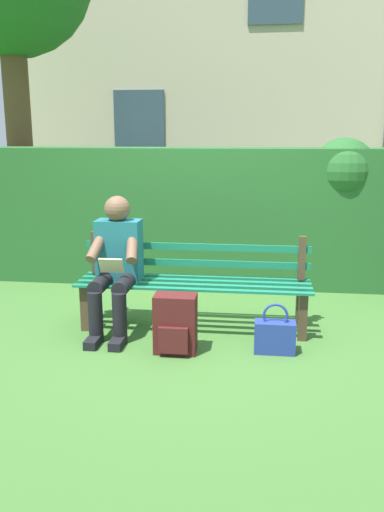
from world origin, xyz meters
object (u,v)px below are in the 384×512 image
Objects in this scene: person_seated at (116,262)px; backpack at (175,324)px; handbag at (275,336)px; park_bench at (194,282)px.

person_seated is 2.50× the size of backpack.
park_bench is at bearing -35.71° from handbag.
person_seated is 1.46m from handbag.
person_seated reaches higher than backpack.
backpack reaches higher than handbag.
backpack is at bearing 143.63° from person_seated.
person_seated is 0.81m from backpack.
person_seated is (0.65, 0.16, 0.20)m from park_bench.
backpack is 0.78m from handbag.
handbag is (-0.77, -0.08, -0.09)m from backpack.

